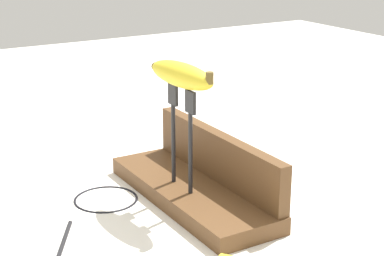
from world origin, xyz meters
TOP-DOWN VIEW (x-y plane):
  - ground_plane at (0.00, 0.00)m, footprint 3.00×3.00m
  - wooden_board at (0.00, 0.00)m, footprint 0.37×0.13m
  - board_backstop at (0.00, 0.05)m, footprint 0.36×0.02m
  - fork_stand_center at (0.00, -0.02)m, footprint 0.08×0.01m
  - banana_raised_center at (-0.00, -0.02)m, footprint 0.16×0.06m
  - wire_coil at (-0.08, -0.12)m, footprint 0.11×0.11m

SIDE VIEW (x-z plane):
  - ground_plane at x=0.00m, z-range 0.00..0.00m
  - wire_coil at x=-0.08m, z-range 0.00..0.00m
  - wooden_board at x=0.00m, z-range 0.00..0.03m
  - board_backstop at x=0.00m, z-range 0.03..0.11m
  - fork_stand_center at x=0.00m, z-range 0.05..0.22m
  - banana_raised_center at x=0.00m, z-range 0.20..0.24m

